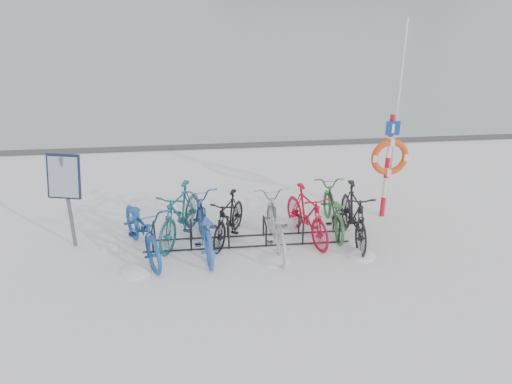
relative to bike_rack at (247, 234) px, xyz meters
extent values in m
plane|color=white|center=(0.00, 0.00, -0.18)|extent=(900.00, 900.00, 0.00)
cube|color=#3F3F42|center=(0.00, 5.90, -0.13)|extent=(400.00, 0.25, 0.10)
cylinder|color=black|center=(-1.80, -0.22, 0.04)|extent=(0.04, 0.04, 0.44)
cylinder|color=black|center=(-1.80, 0.22, 0.04)|extent=(0.04, 0.04, 0.44)
cylinder|color=black|center=(-1.80, 0.00, 0.26)|extent=(0.04, 0.44, 0.04)
cylinder|color=black|center=(-1.08, -0.22, 0.04)|extent=(0.04, 0.04, 0.44)
cylinder|color=black|center=(-1.08, 0.22, 0.04)|extent=(0.04, 0.04, 0.44)
cylinder|color=black|center=(-1.08, 0.00, 0.26)|extent=(0.04, 0.44, 0.04)
cylinder|color=black|center=(-0.36, -0.22, 0.04)|extent=(0.04, 0.04, 0.44)
cylinder|color=black|center=(-0.36, 0.22, 0.04)|extent=(0.04, 0.04, 0.44)
cylinder|color=black|center=(-0.36, 0.00, 0.26)|extent=(0.04, 0.44, 0.04)
cylinder|color=black|center=(0.36, -0.22, 0.04)|extent=(0.04, 0.04, 0.44)
cylinder|color=black|center=(0.36, 0.22, 0.04)|extent=(0.04, 0.04, 0.44)
cylinder|color=black|center=(0.36, 0.00, 0.26)|extent=(0.04, 0.44, 0.04)
cylinder|color=black|center=(1.08, -0.22, 0.04)|extent=(0.04, 0.04, 0.44)
cylinder|color=black|center=(1.08, 0.22, 0.04)|extent=(0.04, 0.04, 0.44)
cylinder|color=black|center=(1.08, 0.00, 0.26)|extent=(0.04, 0.44, 0.04)
cylinder|color=black|center=(1.80, -0.22, 0.04)|extent=(0.04, 0.04, 0.44)
cylinder|color=black|center=(1.80, 0.22, 0.04)|extent=(0.04, 0.04, 0.44)
cylinder|color=black|center=(1.80, 0.00, 0.26)|extent=(0.04, 0.44, 0.04)
cylinder|color=black|center=(0.00, -0.22, -0.16)|extent=(4.00, 0.03, 0.03)
cylinder|color=black|center=(0.00, 0.22, -0.16)|extent=(4.00, 0.03, 0.03)
cylinder|color=#595B5E|center=(-3.33, 0.21, 0.73)|extent=(0.07, 0.07, 1.82)
cube|color=black|center=(-3.33, 0.18, 1.28)|extent=(0.66, 0.37, 0.82)
cube|color=#8C99AD|center=(-3.33, 0.14, 1.28)|extent=(0.59, 0.29, 0.73)
cylinder|color=red|center=(3.05, 0.85, 0.05)|extent=(0.10, 0.10, 0.45)
cylinder|color=silver|center=(3.05, 0.85, 0.50)|extent=(0.10, 0.10, 0.45)
cylinder|color=red|center=(3.05, 0.85, 0.95)|extent=(0.10, 0.10, 0.45)
cylinder|color=silver|center=(3.05, 0.85, 1.40)|extent=(0.10, 0.10, 0.45)
cylinder|color=red|center=(3.05, 0.85, 1.86)|extent=(0.10, 0.10, 0.45)
torus|color=#E74215|center=(3.05, 0.76, 1.21)|extent=(0.79, 0.13, 0.79)
cube|color=navy|center=(3.05, 0.77, 1.82)|extent=(0.29, 0.03, 0.29)
cylinder|color=silver|center=(3.15, 0.90, 1.88)|extent=(0.04, 0.04, 4.11)
imported|color=#184993|center=(-1.96, -0.21, 0.38)|extent=(1.50, 2.27, 1.13)
imported|color=#18515A|center=(-1.28, 0.29, 0.39)|extent=(1.22, 1.97, 1.14)
imported|color=#2C549F|center=(-0.83, -0.17, 0.35)|extent=(0.93, 2.08, 1.05)
imported|color=black|center=(-0.34, 0.17, 0.31)|extent=(1.08, 1.68, 0.98)
imported|color=#A0A2A7|center=(0.53, -0.24, 0.34)|extent=(0.74, 1.99, 1.04)
imported|color=red|center=(1.21, 0.08, 0.36)|extent=(0.97, 1.86, 1.08)
imported|color=#336937|center=(1.81, 0.40, 0.30)|extent=(0.69, 1.85, 0.96)
imported|color=black|center=(2.10, -0.10, 0.40)|extent=(0.61, 1.94, 1.15)
ellipsoid|color=white|center=(-2.04, -0.89, -0.18)|extent=(0.54, 0.54, 0.19)
ellipsoid|color=white|center=(2.10, -0.77, -0.18)|extent=(0.51, 0.51, 0.18)
ellipsoid|color=white|center=(0.46, -0.77, -0.18)|extent=(0.52, 0.52, 0.18)
ellipsoid|color=white|center=(0.95, 0.68, -0.18)|extent=(0.52, 0.52, 0.18)
ellipsoid|color=white|center=(-2.65, 0.06, -0.18)|extent=(0.36, 0.36, 0.13)
camera|label=1|loc=(-0.73, -8.60, 4.67)|focal=35.00mm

